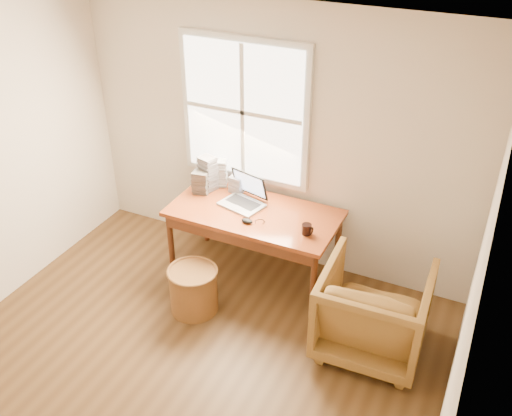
{
  "coord_description": "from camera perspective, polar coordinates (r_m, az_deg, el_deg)",
  "views": [
    {
      "loc": [
        1.96,
        -2.31,
        3.57
      ],
      "look_at": [
        0.09,
        1.65,
        0.89
      ],
      "focal_mm": 40.0,
      "sensor_mm": 36.0,
      "label": 1
    }
  ],
  "objects": [
    {
      "name": "coffee_mug",
      "position": [
        5.03,
        5.08,
        -2.13
      ],
      "size": [
        0.11,
        0.11,
        0.1
      ],
      "primitive_type": "cylinder",
      "rotation": [
        0.0,
        0.0,
        0.27
      ],
      "color": "black",
      "rests_on": "desk"
    },
    {
      "name": "cd_stack_a",
      "position": [
        5.74,
        -3.67,
        3.56
      ],
      "size": [
        0.18,
        0.17,
        0.28
      ],
      "primitive_type": "cube",
      "rotation": [
        0.0,
        0.0,
        0.39
      ],
      "color": "silver",
      "rests_on": "desk"
    },
    {
      "name": "cd_stack_b",
      "position": [
        5.64,
        -5.54,
        2.63
      ],
      "size": [
        0.18,
        0.16,
        0.23
      ],
      "primitive_type": "cube",
      "rotation": [
        0.0,
        0.0,
        0.22
      ],
      "color": "#232327",
      "rests_on": "desk"
    },
    {
      "name": "wicker_stool",
      "position": [
        5.29,
        -6.27,
        -8.16
      ],
      "size": [
        0.56,
        0.56,
        0.44
      ],
      "primitive_type": "cylinder",
      "rotation": [
        0.0,
        0.0,
        0.36
      ],
      "color": "brown",
      "rests_on": "room_shell"
    },
    {
      "name": "room_shell",
      "position": [
        3.89,
        -10.96,
        -4.66
      ],
      "size": [
        4.04,
        4.54,
        2.64
      ],
      "color": "#54381D",
      "rests_on": "ground"
    },
    {
      "name": "mouse",
      "position": [
        5.18,
        -0.9,
        -1.3
      ],
      "size": [
        0.12,
        0.08,
        0.04
      ],
      "primitive_type": "ellipsoid",
      "rotation": [
        0.0,
        0.0,
        -0.1
      ],
      "color": "black",
      "rests_on": "desk"
    },
    {
      "name": "desk",
      "position": [
        5.37,
        -0.19,
        -0.53
      ],
      "size": [
        1.6,
        0.8,
        0.04
      ],
      "primitive_type": "cube",
      "color": "brown",
      "rests_on": "room_shell"
    },
    {
      "name": "armchair",
      "position": [
        4.87,
        11.67,
        -9.99
      ],
      "size": [
        0.89,
        0.91,
        0.8
      ],
      "primitive_type": "imported",
      "rotation": [
        0.0,
        0.0,
        3.18
      ],
      "color": "brown",
      "rests_on": "room_shell"
    },
    {
      "name": "cd_stack_d",
      "position": [
        5.64,
        -1.91,
        2.42
      ],
      "size": [
        0.15,
        0.13,
        0.17
      ],
      "primitive_type": "cube",
      "rotation": [
        0.0,
        0.0,
        -0.11
      ],
      "color": "silver",
      "rests_on": "desk"
    },
    {
      "name": "cd_stack_c",
      "position": [
        5.67,
        -4.84,
        3.5
      ],
      "size": [
        0.19,
        0.18,
        0.35
      ],
      "primitive_type": "cube",
      "rotation": [
        0.0,
        0.0,
        -0.3
      ],
      "color": "#93939F",
      "rests_on": "desk"
    },
    {
      "name": "laptop",
      "position": [
        5.37,
        -1.46,
        1.63
      ],
      "size": [
        0.5,
        0.52,
        0.31
      ],
      "primitive_type": null,
      "rotation": [
        0.0,
        0.0,
        -0.25
      ],
      "color": "#A2A5A9",
      "rests_on": "desk"
    }
  ]
}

